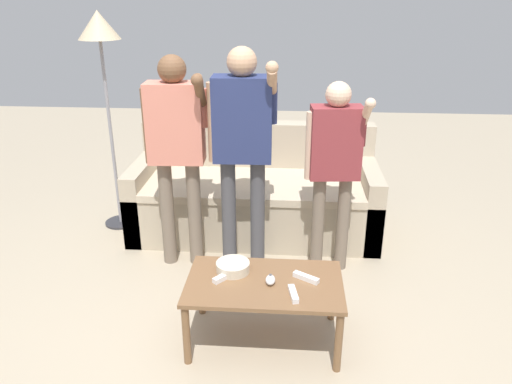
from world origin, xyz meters
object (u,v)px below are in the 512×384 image
player_center (242,136)px  coffee_table (264,289)px  couch (255,196)px  player_right (335,157)px  game_remote_wand_spare (293,294)px  player_left (176,139)px  game_remote_wand_near (306,278)px  game_remote_nunchuk (270,280)px  floor_lamp (100,43)px  snack_bowl (233,267)px  game_remote_wand_far (224,277)px

player_center → coffee_table: bearing=-76.5°
couch → player_center: bearing=-93.4°
couch → coffee_table: (0.17, -1.54, 0.05)m
coffee_table → player_center: bearing=103.5°
player_right → game_remote_wand_spare: size_ratio=9.08×
player_left → player_right: (1.13, -0.01, -0.10)m
coffee_table → player_right: 1.12m
couch → game_remote_wand_near: (0.41, -1.50, 0.12)m
game_remote_nunchuk → floor_lamp: (-1.44, 1.54, 1.16)m
player_left → game_remote_nunchuk: bearing=-51.5°
coffee_table → couch: bearing=96.3°
player_right → game_remote_wand_near: player_right is taller
floor_lamp → snack_bowl: bearing=-49.6°
player_left → game_remote_wand_spare: player_left is taller
player_center → game_remote_wand_near: (0.45, -0.84, -0.61)m
player_right → game_remote_wand_near: bearing=-103.3°
player_right → game_remote_wand_near: size_ratio=9.08×
coffee_table → player_right: player_right is taller
player_center → game_remote_wand_spare: 1.24m
game_remote_nunchuk → game_remote_wand_spare: (0.13, -0.12, -0.01)m
game_remote_nunchuk → game_remote_wand_spare: size_ratio=0.56×
coffee_table → game_remote_wand_near: size_ratio=5.82×
game_remote_wand_spare → couch: bearing=101.4°
game_remote_wand_near → game_remote_wand_spare: bearing=-113.1°
couch → snack_bowl: 1.44m
player_right → game_remote_wand_near: (-0.20, -0.84, -0.47)m
player_center → game_remote_wand_spare: player_center is taller
floor_lamp → player_left: bearing=-41.2°
player_center → game_remote_wand_near: bearing=-61.6°
coffee_table → snack_bowl: 0.24m
game_remote_wand_far → player_left: bearing=116.9°
player_right → game_remote_wand_spare: bearing=-105.0°
couch → game_remote_wand_spare: bearing=-78.6°
couch → game_remote_wand_far: (-0.07, -1.53, 0.12)m
player_center → game_remote_wand_far: 1.06m
coffee_table → floor_lamp: size_ratio=0.50×
player_center → player_right: (0.65, 0.01, -0.14)m
snack_bowl → player_right: 1.10m
player_right → game_remote_wand_spare: player_right is taller
player_right → game_remote_wand_far: 1.20m
game_remote_wand_far → snack_bowl: bearing=64.4°
player_center → player_right: 0.67m
game_remote_wand_near → game_remote_wand_spare: (-0.07, -0.17, 0.00)m
snack_bowl → player_left: size_ratio=0.13×
snack_bowl → player_right: (0.64, 0.78, 0.45)m
game_remote_nunchuk → game_remote_wand_far: (-0.27, 0.03, -0.01)m
coffee_table → player_left: 1.29m
snack_bowl → floor_lamp: bearing=130.4°
couch → game_remote_wand_near: size_ratio=13.29×
player_left → game_remote_wand_far: bearing=-63.1°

